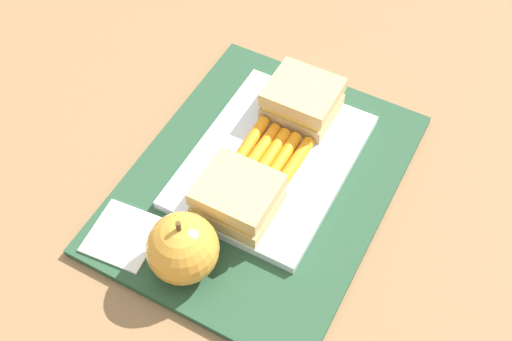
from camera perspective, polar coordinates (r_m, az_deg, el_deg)
ground_plane at (r=0.73m, az=0.47°, el=-1.25°), size 2.40×2.40×0.00m
lunchbag_mat at (r=0.72m, az=0.47°, el=-1.03°), size 0.36×0.28×0.01m
food_tray at (r=0.73m, az=1.40°, el=0.89°), size 0.23×0.17×0.01m
sandwich_half_left at (r=0.75m, az=4.20°, el=6.38°), size 0.07×0.08×0.04m
sandwich_half_right at (r=0.66m, az=-1.65°, el=-2.39°), size 0.07×0.08×0.04m
carrot_sticks_bundle at (r=0.72m, az=1.41°, el=1.56°), size 0.08×0.07×0.02m
apple at (r=0.63m, az=-6.63°, el=-6.98°), size 0.07×0.07×0.08m
paper_napkin at (r=0.69m, az=-11.85°, el=-5.75°), size 0.08×0.08×0.00m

